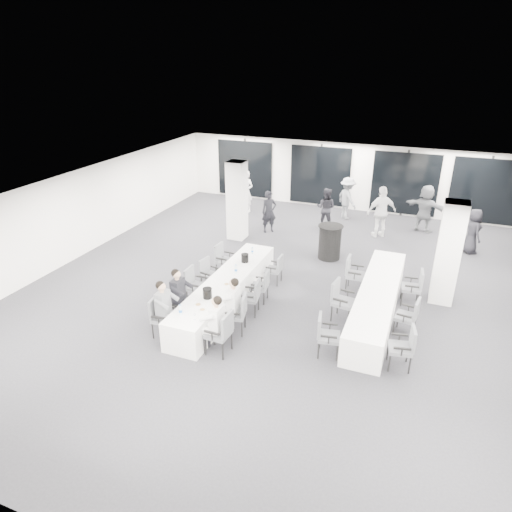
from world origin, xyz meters
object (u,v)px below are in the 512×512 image
at_px(chair_main_left_second, 175,303).
at_px(chair_main_left_fourth, 208,272).
at_px(banquet_table_main, 226,292).
at_px(cocktail_table, 330,242).
at_px(standing_guest_d, 382,209).
at_px(standing_guest_g, 246,189).
at_px(chair_side_left_mid, 340,298).
at_px(standing_guest_c, 347,196).
at_px(chair_side_left_near, 325,333).
at_px(standing_guest_e, 473,228).
at_px(ice_bucket_far, 245,258).
at_px(chair_main_left_mid, 194,283).
at_px(chair_side_right_near, 405,345).
at_px(chair_main_right_far, 276,268).
at_px(chair_side_right_mid, 410,315).
at_px(banquet_table_side, 377,302).
at_px(chair_main_left_far, 223,258).
at_px(standing_guest_a, 269,209).
at_px(chair_side_left_far, 353,272).
at_px(ice_bucket_near, 207,293).
at_px(standing_guest_b, 326,205).
at_px(chair_main_right_near, 222,331).
at_px(standing_guest_f, 426,205).
at_px(chair_side_right_far, 415,285).
at_px(chair_main_right_mid, 252,295).
at_px(chair_main_left_near, 160,314).
at_px(chair_main_right_fourth, 262,284).

xyz_separation_m(chair_main_left_second, chair_main_left_fourth, (-0.00, 1.80, 0.03)).
xyz_separation_m(banquet_table_main, cocktail_table, (1.86, 3.99, 0.20)).
xyz_separation_m(standing_guest_d, standing_guest_g, (-5.66, 0.88, -0.08)).
distance_m(chair_side_left_mid, standing_guest_c, 7.84).
height_order(chair_side_left_near, standing_guest_e, standing_guest_e).
bearing_deg(ice_bucket_far, chair_main_left_mid, -122.62).
bearing_deg(chair_side_right_near, chair_main_right_far, 43.58).
bearing_deg(chair_main_right_far, chair_side_right_mid, -109.33).
height_order(banquet_table_main, standing_guest_g, standing_guest_g).
relative_size(banquet_table_side, chair_main_left_far, 5.08).
xyz_separation_m(chair_main_left_far, standing_guest_d, (3.96, 4.98, 0.50)).
xyz_separation_m(standing_guest_a, standing_guest_e, (6.98, 0.66, -0.02)).
bearing_deg(standing_guest_g, chair_main_left_fourth, -67.38).
height_order(chair_main_left_far, chair_main_right_far, chair_main_left_far).
height_order(chair_main_right_far, chair_side_left_far, chair_side_left_far).
xyz_separation_m(standing_guest_g, ice_bucket_near, (2.55, -8.51, -0.11)).
bearing_deg(standing_guest_b, chair_side_right_near, 118.16).
height_order(chair_main_right_near, standing_guest_e, standing_guest_e).
xyz_separation_m(chair_main_right_near, ice_bucket_near, (-0.83, 0.96, 0.28)).
bearing_deg(chair_main_left_far, standing_guest_a, -177.06).
bearing_deg(standing_guest_f, chair_side_right_far, 110.38).
xyz_separation_m(chair_side_left_mid, standing_guest_g, (-5.51, 7.06, 0.39)).
xyz_separation_m(chair_main_left_mid, chair_main_right_near, (1.68, -1.82, 0.03)).
bearing_deg(chair_main_left_second, chair_main_right_mid, 120.19).
xyz_separation_m(chair_main_right_far, chair_side_left_mid, (2.14, -1.26, 0.10)).
relative_size(chair_main_left_mid, ice_bucket_near, 3.91).
xyz_separation_m(chair_main_left_far, chair_side_right_near, (5.48, -2.64, 0.00)).
distance_m(chair_side_left_near, chair_side_left_mid, 1.60).
relative_size(chair_main_right_far, chair_side_left_far, 0.87).
bearing_deg(chair_main_left_far, banquet_table_main, 30.84).
distance_m(chair_main_left_near, ice_bucket_near, 1.22).
bearing_deg(standing_guest_a, standing_guest_e, -34.01).
height_order(standing_guest_a, standing_guest_c, standing_guest_c).
distance_m(chair_main_right_near, chair_main_right_mid, 1.83).
distance_m(chair_main_left_near, standing_guest_a, 7.42).
height_order(chair_main_left_mid, chair_side_left_far, chair_side_left_far).
bearing_deg(chair_side_right_near, chair_main_right_fourth, 56.61).
bearing_deg(chair_main_right_far, banquet_table_side, -103.18).
bearing_deg(chair_side_left_far, chair_side_right_near, 27.70).
bearing_deg(chair_main_left_mid, chair_main_left_second, 0.21).
height_order(chair_side_left_mid, standing_guest_e, standing_guest_e).
bearing_deg(ice_bucket_near, chair_main_left_fourth, 116.79).
distance_m(chair_main_right_near, standing_guest_f, 10.43).
relative_size(chair_side_left_far, standing_guest_c, 0.53).
height_order(standing_guest_c, standing_guest_f, standing_guest_f).
height_order(banquet_table_main, ice_bucket_near, ice_bucket_near).
bearing_deg(standing_guest_c, chair_main_left_far, 115.61).
distance_m(chair_main_left_second, ice_bucket_near, 0.93).
height_order(chair_main_left_far, chair_side_right_mid, chair_main_left_far).
relative_size(banquet_table_side, chair_main_left_near, 5.15).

